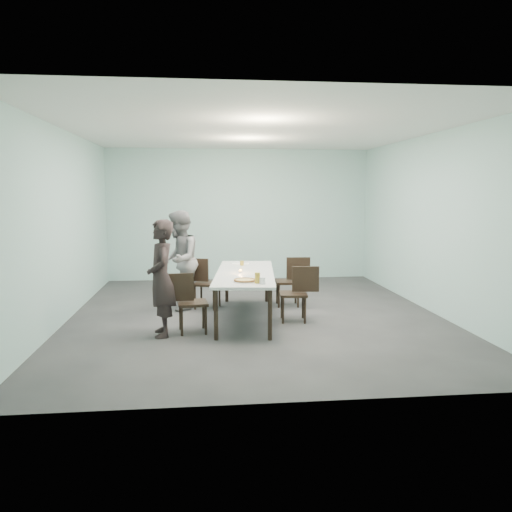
{
  "coord_description": "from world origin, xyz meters",
  "views": [
    {
      "loc": [
        -0.85,
        -8.04,
        2.02
      ],
      "look_at": [
        0.0,
        -0.14,
        1.0
      ],
      "focal_mm": 35.0,
      "sensor_mm": 36.0,
      "label": 1
    }
  ],
  "objects": [
    {
      "name": "pizza",
      "position": [
        -0.26,
        -1.05,
        0.77
      ],
      "size": [
        0.34,
        0.34,
        0.04
      ],
      "color": "white",
      "rests_on": "table"
    },
    {
      "name": "chair_near_right",
      "position": [
        0.63,
        -0.47,
        0.5
      ],
      "size": [
        0.63,
        0.46,
        0.87
      ],
      "rotation": [
        0.0,
        0.0,
        3.04
      ],
      "color": "black",
      "rests_on": "ground"
    },
    {
      "name": "diner_near",
      "position": [
        -1.43,
        -1.06,
        0.82
      ],
      "size": [
        0.48,
        0.65,
        1.64
      ],
      "primitive_type": "imported",
      "rotation": [
        0.0,
        0.0,
        -1.41
      ],
      "color": "black",
      "rests_on": "ground"
    },
    {
      "name": "chair_near_left",
      "position": [
        -1.09,
        -0.94,
        0.5
      ],
      "size": [
        0.63,
        0.46,
        0.87
      ],
      "rotation": [
        0.0,
        0.0,
        0.1
      ],
      "color": "black",
      "rests_on": "ground"
    },
    {
      "name": "room_shell",
      "position": [
        0.0,
        0.0,
        2.03
      ],
      "size": [
        6.02,
        7.02,
        3.01
      ],
      "color": "#A5D0CD",
      "rests_on": "ground"
    },
    {
      "name": "diner_far",
      "position": [
        -1.26,
        0.55,
        0.86
      ],
      "size": [
        0.72,
        0.89,
        1.71
      ],
      "primitive_type": "imported",
      "rotation": [
        0.0,
        0.0,
        -1.67
      ],
      "color": "slate",
      "rests_on": "ground"
    },
    {
      "name": "table",
      "position": [
        -0.18,
        -0.19,
        0.69
      ],
      "size": [
        1.18,
        2.68,
        0.75
      ],
      "rotation": [
        0.0,
        0.0,
        -0.11
      ],
      "color": "white",
      "rests_on": "ground"
    },
    {
      "name": "chair_far_right",
      "position": [
        0.73,
        0.61,
        0.5
      ],
      "size": [
        0.62,
        0.44,
        0.87
      ],
      "rotation": [
        0.0,
        0.0,
        3.09
      ],
      "color": "black",
      "rests_on": "ground"
    },
    {
      "name": "ground",
      "position": [
        0.0,
        0.0,
        0.0
      ],
      "size": [
        7.0,
        7.0,
        0.0
      ],
      "primitive_type": "plane",
      "color": "#333335",
      "rests_on": "ground"
    },
    {
      "name": "side_plate",
      "position": [
        -0.18,
        -0.81,
        0.76
      ],
      "size": [
        0.18,
        0.18,
        0.01
      ],
      "primitive_type": "cylinder",
      "color": "white",
      "rests_on": "table"
    },
    {
      "name": "chair_far_left",
      "position": [
        -0.86,
        0.61,
        0.5
      ],
      "size": [
        0.65,
        0.53,
        0.87
      ],
      "rotation": [
        0.0,
        0.0,
        -0.33
      ],
      "color": "black",
      "rests_on": "ground"
    },
    {
      "name": "beer_glass",
      "position": [
        -0.09,
        -1.19,
        0.82
      ],
      "size": [
        0.08,
        0.08,
        0.15
      ],
      "primitive_type": "cylinder",
      "color": "gold",
      "rests_on": "table"
    },
    {
      "name": "tealight",
      "position": [
        -0.26,
        -0.29,
        0.77
      ],
      "size": [
        0.06,
        0.06,
        0.05
      ],
      "color": "silver",
      "rests_on": "table"
    },
    {
      "name": "water_tumbler",
      "position": [
        -0.03,
        -1.25,
        0.8
      ],
      "size": [
        0.08,
        0.08,
        0.09
      ],
      "primitive_type": "cylinder",
      "color": "silver",
      "rests_on": "table"
    },
    {
      "name": "menu",
      "position": [
        -0.18,
        0.74,
        0.75
      ],
      "size": [
        0.32,
        0.25,
        0.01
      ],
      "primitive_type": "cube",
      "rotation": [
        0.0,
        0.0,
        -0.11
      ],
      "color": "silver",
      "rests_on": "table"
    },
    {
      "name": "amber_tumbler",
      "position": [
        -0.17,
        0.54,
        0.79
      ],
      "size": [
        0.07,
        0.07,
        0.08
      ],
      "primitive_type": "cylinder",
      "color": "gold",
      "rests_on": "table"
    }
  ]
}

